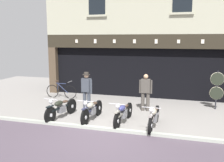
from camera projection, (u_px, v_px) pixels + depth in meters
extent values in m
cube|color=gray|center=(134.00, 99.00, 13.23)|extent=(21.98, 10.00, 0.08)
cube|color=#A3A99C|center=(105.00, 130.00, 8.57)|extent=(21.98, 0.16, 0.18)
cube|color=black|center=(142.00, 69.00, 15.18)|extent=(9.18, 4.00, 2.60)
cube|color=#4C3D2D|center=(54.00, 70.00, 14.52)|extent=(0.44, 0.36, 2.60)
cube|color=black|center=(137.00, 70.00, 13.50)|extent=(8.78, 0.03, 2.18)
cube|color=black|center=(136.00, 41.00, 12.85)|extent=(9.98, 0.24, 0.70)
cube|color=silver|center=(77.00, 41.00, 13.62)|extent=(0.14, 0.03, 0.19)
cube|color=silver|center=(95.00, 41.00, 13.32)|extent=(0.14, 0.03, 0.22)
cube|color=silver|center=(114.00, 41.00, 13.02)|extent=(0.14, 0.03, 0.19)
cube|color=silver|center=(134.00, 41.00, 12.73)|extent=(0.14, 0.03, 0.20)
cube|color=silver|center=(156.00, 41.00, 12.42)|extent=(0.14, 0.03, 0.21)
cube|color=silver|center=(179.00, 41.00, 12.12)|extent=(0.14, 0.03, 0.18)
cube|color=silver|center=(203.00, 42.00, 11.81)|extent=(0.14, 0.03, 0.19)
cube|color=#A7A68D|center=(136.00, 1.00, 12.59)|extent=(9.98, 0.40, 3.31)
cube|color=black|center=(97.00, 2.00, 12.96)|extent=(0.90, 0.02, 1.30)
cube|color=#A7A68D|center=(97.00, 16.00, 13.04)|extent=(1.10, 0.12, 0.10)
cube|color=#A7A68D|center=(182.00, 13.00, 11.84)|extent=(1.10, 0.12, 0.10)
cylinder|color=black|center=(50.00, 115.00, 9.25)|extent=(0.16, 0.62, 0.62)
cylinder|color=silver|center=(50.00, 115.00, 9.25)|extent=(0.12, 0.15, 0.14)
cylinder|color=black|center=(72.00, 106.00, 10.47)|extent=(0.17, 0.62, 0.62)
cylinder|color=silver|center=(72.00, 106.00, 10.47)|extent=(0.13, 0.15, 0.14)
cube|color=black|center=(61.00, 107.00, 9.84)|extent=(0.26, 1.26, 0.07)
cube|color=slate|center=(61.00, 109.00, 9.85)|extent=(0.25, 0.35, 0.26)
ellipsoid|color=black|center=(59.00, 103.00, 9.66)|extent=(0.29, 0.49, 0.20)
ellipsoid|color=#38281E|center=(65.00, 101.00, 10.03)|extent=(0.24, 0.33, 0.10)
cube|color=black|center=(50.00, 106.00, 9.19)|extent=(0.15, 0.37, 0.04)
sphere|color=silver|center=(51.00, 101.00, 9.22)|extent=(0.15, 0.15, 0.15)
cylinder|color=silver|center=(51.00, 99.00, 9.20)|extent=(0.62, 0.12, 0.02)
cylinder|color=silver|center=(51.00, 107.00, 9.23)|extent=(0.07, 0.25, 0.62)
cylinder|color=black|center=(85.00, 117.00, 8.97)|extent=(0.09, 0.62, 0.62)
cylinder|color=silver|center=(85.00, 117.00, 8.97)|extent=(0.10, 0.14, 0.14)
cylinder|color=black|center=(99.00, 108.00, 10.22)|extent=(0.10, 0.62, 0.62)
cylinder|color=silver|center=(99.00, 108.00, 10.22)|extent=(0.11, 0.14, 0.14)
cube|color=#292C45|center=(92.00, 109.00, 9.58)|extent=(0.11, 1.23, 0.07)
cube|color=slate|center=(92.00, 111.00, 9.59)|extent=(0.21, 0.33, 0.26)
ellipsoid|color=gray|center=(90.00, 105.00, 9.39)|extent=(0.23, 0.47, 0.20)
ellipsoid|color=#38281E|center=(94.00, 103.00, 9.77)|extent=(0.21, 0.31, 0.10)
cube|color=#292C45|center=(85.00, 108.00, 8.92)|extent=(0.11, 0.36, 0.04)
sphere|color=silver|center=(85.00, 103.00, 8.94)|extent=(0.15, 0.15, 0.15)
cylinder|color=silver|center=(85.00, 101.00, 8.93)|extent=(0.62, 0.04, 0.02)
cylinder|color=silver|center=(85.00, 109.00, 8.96)|extent=(0.04, 0.29, 0.60)
cylinder|color=black|center=(117.00, 121.00, 8.59)|extent=(0.11, 0.61, 0.60)
cylinder|color=silver|center=(117.00, 121.00, 8.59)|extent=(0.11, 0.14, 0.13)
cylinder|color=black|center=(129.00, 110.00, 9.90)|extent=(0.12, 0.61, 0.60)
cylinder|color=silver|center=(129.00, 110.00, 9.90)|extent=(0.12, 0.14, 0.13)
cube|color=gray|center=(124.00, 112.00, 9.23)|extent=(0.17, 1.30, 0.07)
cube|color=slate|center=(123.00, 114.00, 9.24)|extent=(0.22, 0.33, 0.26)
ellipsoid|color=navy|center=(122.00, 108.00, 9.04)|extent=(0.25, 0.47, 0.20)
ellipsoid|color=#38281E|center=(126.00, 106.00, 9.43)|extent=(0.22, 0.31, 0.10)
cube|color=gray|center=(117.00, 112.00, 8.54)|extent=(0.13, 0.37, 0.04)
sphere|color=silver|center=(118.00, 106.00, 8.57)|extent=(0.15, 0.15, 0.15)
cylinder|color=silver|center=(118.00, 104.00, 8.55)|extent=(0.62, 0.07, 0.02)
cylinder|color=silver|center=(117.00, 113.00, 8.58)|extent=(0.06, 0.29, 0.60)
cylinder|color=black|center=(151.00, 125.00, 8.14)|extent=(0.09, 0.62, 0.61)
cylinder|color=silver|center=(151.00, 125.00, 8.14)|extent=(0.10, 0.14, 0.14)
cylinder|color=black|center=(157.00, 114.00, 9.43)|extent=(0.10, 0.62, 0.61)
cylinder|color=silver|center=(157.00, 114.00, 9.43)|extent=(0.11, 0.14, 0.14)
cube|color=gray|center=(154.00, 116.00, 8.77)|extent=(0.11, 1.27, 0.07)
cube|color=slate|center=(154.00, 118.00, 8.78)|extent=(0.21, 0.33, 0.26)
ellipsoid|color=#AAA18C|center=(153.00, 112.00, 8.58)|extent=(0.23, 0.47, 0.20)
ellipsoid|color=#38281E|center=(155.00, 109.00, 8.97)|extent=(0.21, 0.31, 0.10)
cube|color=gray|center=(151.00, 116.00, 8.09)|extent=(0.11, 0.36, 0.04)
sphere|color=silver|center=(151.00, 110.00, 8.11)|extent=(0.15, 0.15, 0.15)
cylinder|color=silver|center=(151.00, 108.00, 8.10)|extent=(0.62, 0.04, 0.02)
cylinder|color=silver|center=(151.00, 117.00, 8.13)|extent=(0.05, 0.29, 0.60)
cylinder|color=#3D424C|center=(89.00, 101.00, 10.99)|extent=(0.15, 0.15, 0.81)
cylinder|color=#3D424C|center=(85.00, 100.00, 11.10)|extent=(0.15, 0.15, 0.81)
cube|color=#3D424C|center=(87.00, 85.00, 10.93)|extent=(0.42, 0.30, 0.60)
cube|color=silver|center=(88.00, 83.00, 11.02)|extent=(0.14, 0.05, 0.33)
cube|color=navy|center=(88.00, 83.00, 11.03)|extent=(0.05, 0.02, 0.31)
cylinder|color=#3D424C|center=(91.00, 87.00, 10.83)|extent=(0.09, 0.09, 0.61)
cylinder|color=#3D424C|center=(82.00, 86.00, 11.05)|extent=(0.09, 0.09, 0.61)
sphere|color=tan|center=(86.00, 76.00, 10.87)|extent=(0.19, 0.19, 0.19)
cylinder|color=#332D28|center=(86.00, 75.00, 10.86)|extent=(0.33, 0.33, 0.01)
cylinder|color=#332D28|center=(86.00, 73.00, 10.85)|extent=(0.20, 0.20, 0.11)
cylinder|color=#47423D|center=(148.00, 102.00, 10.83)|extent=(0.15, 0.15, 0.82)
cylinder|color=#47423D|center=(143.00, 101.00, 10.88)|extent=(0.15, 0.15, 0.82)
cube|color=#47423D|center=(146.00, 86.00, 10.74)|extent=(0.39, 0.24, 0.59)
cube|color=white|center=(146.00, 84.00, 10.84)|extent=(0.14, 0.03, 0.33)
cube|color=maroon|center=(146.00, 84.00, 10.86)|extent=(0.05, 0.01, 0.31)
cylinder|color=#47423D|center=(151.00, 87.00, 10.70)|extent=(0.09, 0.09, 0.57)
cylinder|color=#47423D|center=(140.00, 86.00, 10.80)|extent=(0.09, 0.09, 0.57)
sphere|color=tan|center=(146.00, 77.00, 10.68)|extent=(0.20, 0.20, 0.20)
cylinder|color=#232328|center=(217.00, 90.00, 11.01)|extent=(0.06, 0.06, 1.71)
cylinder|color=#23281E|center=(217.00, 79.00, 10.91)|extent=(0.55, 0.03, 0.55)
torus|color=beige|center=(217.00, 79.00, 10.92)|extent=(0.58, 0.04, 0.58)
cylinder|color=#23281E|center=(216.00, 93.00, 11.01)|extent=(0.55, 0.03, 0.55)
torus|color=beige|center=(216.00, 93.00, 11.03)|extent=(0.58, 0.04, 0.58)
cube|color=silver|center=(105.00, 64.00, 13.80)|extent=(0.69, 0.02, 1.01)
cube|color=#511E19|center=(105.00, 57.00, 13.72)|extent=(0.69, 0.01, 0.20)
torus|color=black|center=(70.00, 92.00, 13.12)|extent=(0.69, 0.05, 0.69)
torus|color=black|center=(52.00, 91.00, 13.39)|extent=(0.69, 0.05, 0.69)
cylinder|color=navy|center=(63.00, 88.00, 13.20)|extent=(0.57, 0.05, 0.49)
cylinder|color=navy|center=(61.00, 83.00, 13.18)|extent=(0.56, 0.04, 0.03)
cylinder|color=navy|center=(58.00, 86.00, 13.25)|extent=(0.08, 0.03, 0.52)
ellipsoid|color=#332319|center=(57.00, 81.00, 13.22)|extent=(0.24, 0.13, 0.06)
cylinder|color=silver|center=(70.00, 82.00, 13.03)|extent=(0.03, 0.50, 0.02)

